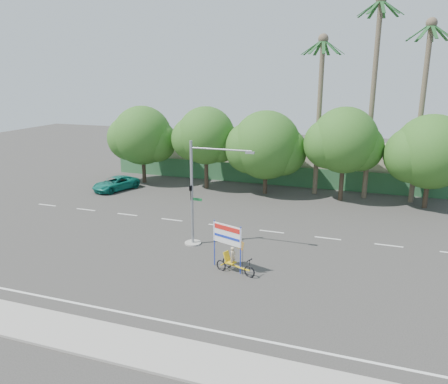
% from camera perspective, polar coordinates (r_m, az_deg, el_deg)
% --- Properties ---
extents(ground, '(120.00, 120.00, 0.00)m').
position_cam_1_polar(ground, '(25.48, -2.41, -10.65)').
color(ground, '#33302D').
rests_on(ground, ground).
extents(sidewalk_near, '(50.00, 2.40, 0.12)m').
position_cam_1_polar(sidewalk_near, '(19.62, -10.96, -19.42)').
color(sidewalk_near, gray).
rests_on(sidewalk_near, ground).
extents(fence, '(38.00, 0.08, 2.00)m').
position_cam_1_polar(fence, '(44.77, 7.72, 2.09)').
color(fence, '#336B3D').
rests_on(fence, ground).
extents(building_left, '(12.00, 8.00, 4.00)m').
position_cam_1_polar(building_left, '(51.58, -2.18, 5.11)').
color(building_left, '#BDB496').
rests_on(building_left, ground).
extents(building_right, '(14.00, 8.00, 3.60)m').
position_cam_1_polar(building_right, '(48.18, 18.23, 3.37)').
color(building_right, '#BDB496').
rests_on(building_right, ground).
extents(tree_far_left, '(7.14, 6.00, 7.96)m').
position_cam_1_polar(tree_far_left, '(45.73, -10.67, 7.04)').
color(tree_far_left, '#473828').
rests_on(tree_far_left, ground).
extents(tree_left, '(6.66, 5.60, 8.07)m').
position_cam_1_polar(tree_left, '(42.67, -2.43, 7.11)').
color(tree_left, '#473828').
rests_on(tree_left, ground).
extents(tree_center, '(7.62, 6.40, 7.85)m').
position_cam_1_polar(tree_center, '(40.96, 5.45, 5.87)').
color(tree_center, '#473828').
rests_on(tree_center, ground).
extents(tree_right, '(6.90, 5.80, 8.36)m').
position_cam_1_polar(tree_right, '(39.79, 15.37, 6.24)').
color(tree_right, '#473828').
rests_on(tree_right, ground).
extents(tree_far_right, '(7.38, 6.20, 7.94)m').
position_cam_1_polar(tree_far_right, '(40.05, 25.35, 4.50)').
color(tree_far_right, '#473828').
rests_on(tree_far_right, ground).
extents(palm_tall, '(3.73, 3.79, 17.45)m').
position_cam_1_polar(palm_tall, '(40.77, 19.01, 13.56)').
color(palm_tall, '#70604C').
rests_on(palm_tall, ground).
extents(palm_mid, '(3.73, 3.79, 15.45)m').
position_cam_1_polar(palm_mid, '(40.95, 24.58, 11.53)').
color(palm_mid, '#70604C').
rests_on(palm_mid, ground).
extents(palm_short, '(3.73, 3.79, 14.45)m').
position_cam_1_polar(palm_short, '(41.13, 12.42, 11.79)').
color(palm_short, '#70604C').
rests_on(palm_short, ground).
extents(traffic_signal, '(4.72, 1.10, 7.00)m').
position_cam_1_polar(traffic_signal, '(28.64, -3.64, -1.41)').
color(traffic_signal, gray).
rests_on(traffic_signal, ground).
extents(trike_billboard, '(2.82, 1.25, 2.91)m').
position_cam_1_polar(trike_billboard, '(25.37, 0.92, -7.84)').
color(trike_billboard, black).
rests_on(trike_billboard, ground).
extents(pickup_truck, '(3.67, 5.18, 1.31)m').
position_cam_1_polar(pickup_truck, '(44.02, -13.96, 1.08)').
color(pickup_truck, '#107160').
rests_on(pickup_truck, ground).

